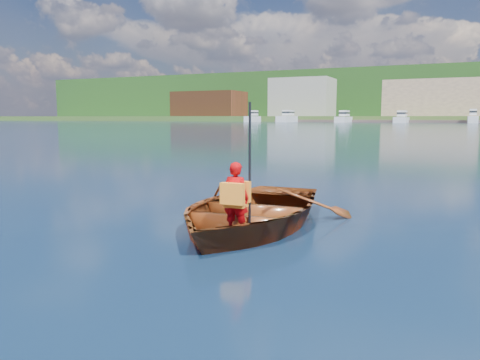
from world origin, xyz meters
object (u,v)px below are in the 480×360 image
at_px(marina_yachts, 464,118).
at_px(rowboat, 250,210).
at_px(child_paddler, 236,197).
at_px(dock, 457,121).

bearing_deg(marina_yachts, rowboat, -92.03).
distance_m(child_paddler, marina_yachts, 144.79).
bearing_deg(marina_yachts, child_paddler, -91.95).
xyz_separation_m(rowboat, child_paddler, (0.18, -0.89, 0.37)).
distance_m(rowboat, dock, 148.56).
bearing_deg(child_paddler, marina_yachts, 88.05).
relative_size(rowboat, marina_yachts, 0.03).
xyz_separation_m(child_paddler, dock, (3.18, 149.41, -0.23)).
distance_m(rowboat, marina_yachts, 143.91).
relative_size(child_paddler, dock, 0.01).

